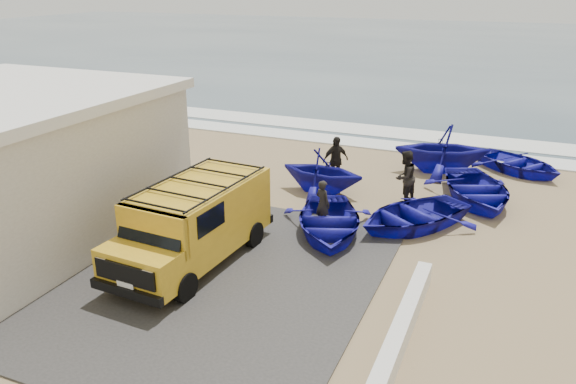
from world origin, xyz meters
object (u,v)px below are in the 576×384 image
(boat_far_left, at_px, (442,148))
(fisherman_back, at_px, (336,160))
(boat_mid_left, at_px, (322,171))
(boat_far_right, at_px, (518,163))
(van, at_px, (195,221))
(fisherman_middle, at_px, (405,177))
(boat_near_left, at_px, (328,222))
(boat_mid_right, at_px, (476,189))
(parapet, at_px, (399,336))
(fisherman_front, at_px, (323,204))
(boat_near_right, at_px, (413,215))

(boat_far_left, distance_m, fisherman_back, 4.63)
(boat_mid_left, xyz_separation_m, boat_far_right, (6.53, 5.20, -0.43))
(van, relative_size, fisherman_middle, 2.87)
(boat_near_left, bearing_deg, boat_far_right, 38.96)
(boat_far_right, bearing_deg, boat_mid_right, -162.03)
(parapet, relative_size, boat_near_left, 1.49)
(boat_mid_right, bearing_deg, boat_far_right, 50.27)
(parapet, bearing_deg, fisherman_middle, 101.41)
(boat_near_left, xyz_separation_m, fisherman_middle, (1.56, 3.46, 0.53))
(boat_mid_right, bearing_deg, fisherman_front, -158.28)
(van, xyz_separation_m, fisherman_back, (1.52, 7.49, -0.30))
(van, height_order, boat_far_left, van)
(fisherman_middle, height_order, fisherman_back, fisherman_middle)
(van, relative_size, fisherman_front, 3.53)
(boat_mid_left, distance_m, fisherman_back, 1.09)
(boat_mid_left, relative_size, fisherman_back, 1.68)
(boat_near_left, relative_size, boat_near_right, 1.00)
(boat_far_right, bearing_deg, boat_mid_left, 163.93)
(boat_near_right, distance_m, boat_far_left, 5.96)
(boat_near_right, bearing_deg, boat_mid_right, 97.72)
(boat_near_left, bearing_deg, fisherman_middle, 45.59)
(boat_mid_left, height_order, boat_far_left, boat_far_left)
(boat_far_right, relative_size, fisherman_front, 2.43)
(boat_far_left, distance_m, fisherman_front, 7.44)
(boat_near_left, bearing_deg, fisherman_back, 85.73)
(boat_mid_left, xyz_separation_m, fisherman_middle, (2.97, 0.12, 0.13))
(fisherman_middle, bearing_deg, boat_mid_left, -65.10)
(boat_near_right, relative_size, fisherman_back, 2.18)
(boat_mid_left, bearing_deg, van, 173.24)
(van, bearing_deg, fisherman_middle, 60.06)
(boat_far_right, bearing_deg, van, -178.79)
(van, height_order, boat_near_right, van)
(parapet, height_order, boat_mid_left, boat_mid_left)
(boat_far_left, relative_size, fisherman_middle, 1.96)
(fisherman_front, bearing_deg, boat_far_right, -96.41)
(boat_far_right, bearing_deg, boat_near_right, -166.81)
(fisherman_middle, bearing_deg, boat_far_left, -166.80)
(boat_near_right, bearing_deg, boat_far_left, 125.96)
(boat_mid_right, relative_size, fisherman_middle, 2.26)
(van, distance_m, boat_near_right, 6.86)
(boat_mid_right, relative_size, fisherman_front, 2.79)
(van, height_order, boat_near_left, van)
(boat_near_left, bearing_deg, boat_far_left, 53.27)
(van, relative_size, boat_mid_right, 1.27)
(fisherman_middle, bearing_deg, fisherman_back, -86.03)
(boat_mid_right, relative_size, boat_far_right, 1.15)
(parapet, relative_size, boat_near_right, 1.49)
(boat_mid_right, xyz_separation_m, boat_far_left, (-1.65, 2.88, 0.53))
(parapet, relative_size, van, 1.11)
(van, height_order, fisherman_middle, van)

